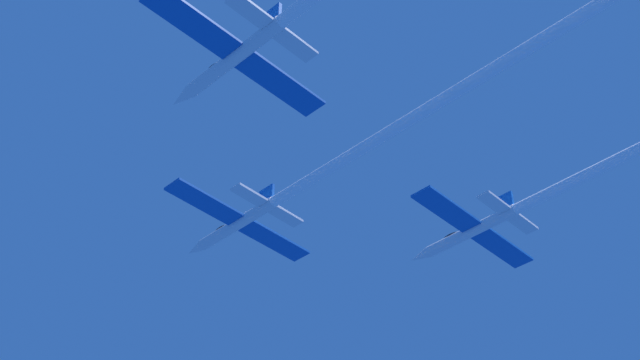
# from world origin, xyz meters

# --- Properties ---
(jet_lead) EXTENTS (19.34, 63.73, 3.20)m
(jet_lead) POSITION_xyz_m (-0.48, -18.88, 0.78)
(jet_lead) COLOR silver
(jet_right_wing) EXTENTS (19.34, 54.71, 3.20)m
(jet_right_wing) POSITION_xyz_m (18.01, -33.22, 0.16)
(jet_right_wing) COLOR silver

